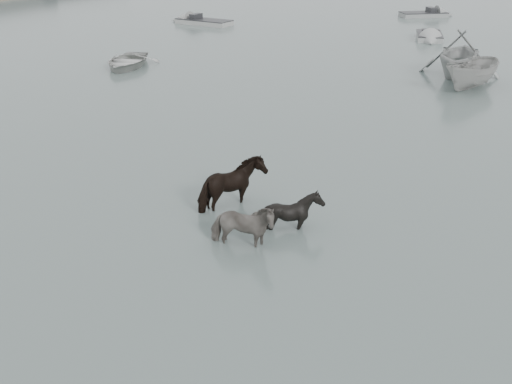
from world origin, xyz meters
The scene contains 10 objects.
ground centered at (0.00, 0.00, 0.00)m, with size 140.00×140.00×0.00m, color #566663.
pony_pinto centered at (-0.74, -0.09, 0.72)m, with size 0.78×1.72×1.45m, color black.
pony_dark centered at (-2.16, 1.83, 0.86)m, with size 1.70×1.45×1.71m, color black.
pony_black centered at (-0.10, 1.48, 0.72)m, with size 1.17×1.31×1.45m, color black.
rowboat_lead centered at (-16.94, 14.82, 0.43)m, with size 2.97×4.17×0.86m, color beige.
rowboat_trail centered at (-0.49, 21.60, 1.27)m, with size 4.17×4.83×2.54m, color #B0B2B0.
boat_small centered at (0.69, 19.23, 0.78)m, with size 1.51×4.02×1.55m, color #A6A5A1.
skiff_outer centered at (-21.66, 29.59, 0.38)m, with size 6.14×1.60×0.75m, color #A8A8A3, non-canonical shape.
skiff_mid centered at (-4.78, 31.69, 0.38)m, with size 4.62×1.60×0.75m, color #A0A2A0, non-canonical shape.
skiff_far centered at (-8.08, 41.86, 0.38)m, with size 5.22×1.60×0.75m, color gray, non-canonical shape.
Camera 1 is at (6.58, -12.38, 7.65)m, focal length 45.00 mm.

